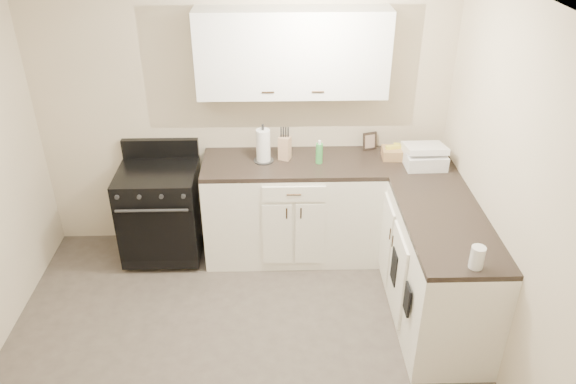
{
  "coord_description": "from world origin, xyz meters",
  "views": [
    {
      "loc": [
        0.27,
        -2.8,
        3.12
      ],
      "look_at": [
        0.37,
        0.85,
        1.02
      ],
      "focal_mm": 35.0,
      "sensor_mm": 36.0,
      "label": 1
    }
  ],
  "objects_px": {
    "stove": "(161,213)",
    "countertop_grill": "(424,158)",
    "wicker_basket": "(398,153)",
    "knife_block": "(285,148)",
    "paper_towel": "(263,146)"
  },
  "relations": [
    {
      "from": "stove",
      "to": "countertop_grill",
      "type": "relative_size",
      "value": 2.46
    },
    {
      "from": "stove",
      "to": "wicker_basket",
      "type": "relative_size",
      "value": 3.09
    },
    {
      "from": "knife_block",
      "to": "countertop_grill",
      "type": "distance_m",
      "value": 1.18
    },
    {
      "from": "paper_towel",
      "to": "wicker_basket",
      "type": "distance_m",
      "value": 1.17
    },
    {
      "from": "knife_block",
      "to": "paper_towel",
      "type": "xyz_separation_m",
      "value": [
        -0.18,
        -0.04,
        0.04
      ]
    },
    {
      "from": "stove",
      "to": "wicker_basket",
      "type": "bearing_deg",
      "value": 2.11
    },
    {
      "from": "paper_towel",
      "to": "knife_block",
      "type": "bearing_deg",
      "value": 11.08
    },
    {
      "from": "stove",
      "to": "paper_towel",
      "type": "xyz_separation_m",
      "value": [
        0.93,
        0.05,
        0.62
      ]
    },
    {
      "from": "stove",
      "to": "wicker_basket",
      "type": "distance_m",
      "value": 2.15
    },
    {
      "from": "stove",
      "to": "countertop_grill",
      "type": "height_order",
      "value": "countertop_grill"
    },
    {
      "from": "stove",
      "to": "wicker_basket",
      "type": "xyz_separation_m",
      "value": [
        2.09,
        0.08,
        0.52
      ]
    },
    {
      "from": "countertop_grill",
      "to": "paper_towel",
      "type": "bearing_deg",
      "value": 174.04
    },
    {
      "from": "stove",
      "to": "paper_towel",
      "type": "bearing_deg",
      "value": 2.86
    },
    {
      "from": "wicker_basket",
      "to": "countertop_grill",
      "type": "bearing_deg",
      "value": -35.51
    },
    {
      "from": "stove",
      "to": "paper_towel",
      "type": "relative_size",
      "value": 2.84
    }
  ]
}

